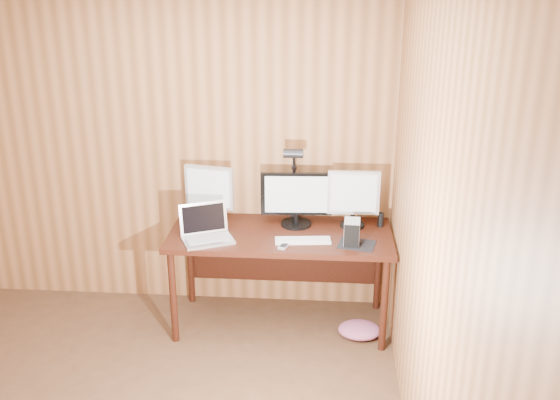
# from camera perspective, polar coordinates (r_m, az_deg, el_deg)

# --- Properties ---
(room_shell) EXTENTS (4.00, 4.00, 4.00)m
(room_shell) POSITION_cam_1_polar(r_m,az_deg,el_deg) (3.05, -20.14, -5.77)
(room_shell) COLOR #4E311D
(room_shell) RESTS_ON ground
(desk) EXTENTS (1.60, 0.70, 0.75)m
(desk) POSITION_cam_1_polar(r_m,az_deg,el_deg) (4.61, 0.11, -4.05)
(desk) COLOR black
(desk) RESTS_ON floor
(monitor_center) EXTENTS (0.52, 0.23, 0.41)m
(monitor_center) POSITION_cam_1_polar(r_m,az_deg,el_deg) (4.55, 1.50, 0.15)
(monitor_center) COLOR black
(monitor_center) RESTS_ON desk
(monitor_left) EXTENTS (0.37, 0.18, 0.42)m
(monitor_left) POSITION_cam_1_polar(r_m,az_deg,el_deg) (4.67, -6.48, 0.77)
(monitor_left) COLOR black
(monitor_left) RESTS_ON desk
(monitor_right) EXTENTS (0.38, 0.18, 0.43)m
(monitor_right) POSITION_cam_1_polar(r_m,az_deg,el_deg) (4.55, 6.73, 0.27)
(monitor_right) COLOR black
(monitor_right) RESTS_ON desk
(laptop) EXTENTS (0.42, 0.38, 0.24)m
(laptop) POSITION_cam_1_polar(r_m,az_deg,el_deg) (4.40, -6.79, -2.80)
(laptop) COLOR silver
(laptop) RESTS_ON desk
(keyboard) EXTENTS (0.40, 0.15, 0.02)m
(keyboard) POSITION_cam_1_polar(r_m,az_deg,el_deg) (4.35, 2.11, -3.70)
(keyboard) COLOR silver
(keyboard) RESTS_ON desk
(mousepad) EXTENTS (0.28, 0.25, 0.00)m
(mousepad) POSITION_cam_1_polar(r_m,az_deg,el_deg) (4.33, 7.04, -4.05)
(mousepad) COLOR black
(mousepad) RESTS_ON desk
(mouse) EXTENTS (0.11, 0.13, 0.04)m
(mouse) POSITION_cam_1_polar(r_m,az_deg,el_deg) (4.32, 7.05, -3.80)
(mouse) COLOR black
(mouse) RESTS_ON mousepad
(hard_drive) EXTENTS (0.12, 0.16, 0.17)m
(hard_drive) POSITION_cam_1_polar(r_m,az_deg,el_deg) (4.31, 6.58, -2.95)
(hard_drive) COLOR silver
(hard_drive) RESTS_ON desk
(phone) EXTENTS (0.08, 0.12, 0.01)m
(phone) POSITION_cam_1_polar(r_m,az_deg,el_deg) (4.26, 0.35, -4.23)
(phone) COLOR silver
(phone) RESTS_ON desk
(speaker) EXTENTS (0.04, 0.04, 0.11)m
(speaker) POSITION_cam_1_polar(r_m,az_deg,el_deg) (4.64, 9.18, -1.79)
(speaker) COLOR black
(speaker) RESTS_ON desk
(desk_lamp) EXTENTS (0.14, 0.20, 0.62)m
(desk_lamp) POSITION_cam_1_polar(r_m,az_deg,el_deg) (4.57, 1.26, 2.51)
(desk_lamp) COLOR black
(desk_lamp) RESTS_ON desk
(fabric_pile) EXTENTS (0.34, 0.30, 0.10)m
(fabric_pile) POSITION_cam_1_polar(r_m,az_deg,el_deg) (4.70, 7.28, -11.71)
(fabric_pile) COLOR #B2567A
(fabric_pile) RESTS_ON floor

